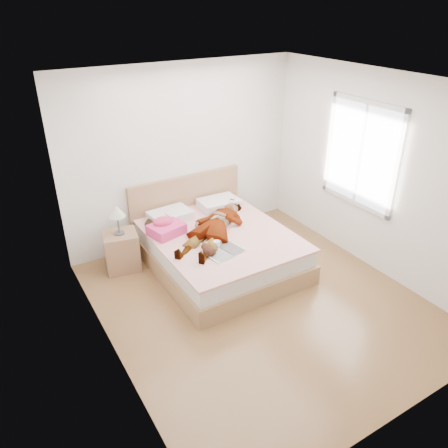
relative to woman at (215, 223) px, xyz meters
name	(u,v)px	position (x,y,z in m)	size (l,w,h in m)	color
ground	(259,301)	(0.02, -1.05, -0.63)	(4.00, 4.00, 0.00)	#54371A
woman	(215,223)	(0.00, 0.00, 0.00)	(0.64, 1.70, 0.23)	white
hair	(163,225)	(-0.57, 0.45, -0.07)	(0.48, 0.59, 0.09)	black
phone	(169,215)	(-0.50, 0.40, 0.08)	(0.05, 0.10, 0.01)	silver
room_shell	(361,154)	(1.79, -0.75, 0.87)	(4.00, 4.00, 4.00)	white
bed	(217,246)	(0.02, -0.02, -0.35)	(1.80, 2.08, 1.00)	olive
towel	(166,227)	(-0.61, 0.27, -0.02)	(0.51, 0.44, 0.23)	#ED4077
magazine	(225,252)	(-0.18, -0.55, -0.11)	(0.53, 0.40, 0.03)	white
coffee_mug	(217,244)	(-0.21, -0.40, -0.07)	(0.13, 0.10, 0.10)	white
plush_toy	(208,249)	(-0.38, -0.48, -0.05)	(0.16, 0.24, 0.13)	black
nightstand	(121,248)	(-1.16, 0.54, -0.31)	(0.51, 0.47, 0.96)	brown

